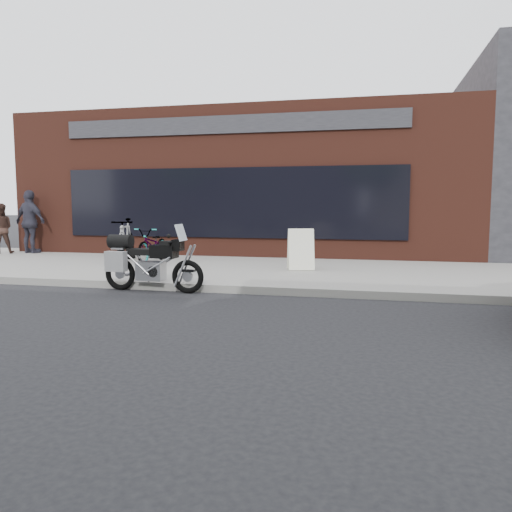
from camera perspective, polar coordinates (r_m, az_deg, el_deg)
ground at (r=5.51m, az=-9.59°, el=-11.75°), size 120.00×120.00×0.00m
near_sidewalk at (r=12.11m, az=3.25°, el=-1.59°), size 44.00×6.00×0.15m
storefront at (r=19.26m, az=0.96°, el=7.70°), size 14.00×10.07×4.50m
motorcycle at (r=9.73m, az=-12.46°, el=-0.70°), size 2.06×0.66×1.30m
bicycle_front at (r=13.29m, az=-11.67°, el=1.25°), size 0.62×1.73×0.90m
bicycle_rear at (r=13.69m, az=-14.66°, el=1.80°), size 1.01×1.97×1.14m
sandwich_sign at (r=11.63m, az=5.13°, el=0.80°), size 0.71×0.68×0.95m
cafe_patron_left at (r=17.16m, az=-27.20°, el=2.81°), size 0.95×0.91×1.54m
cafe_patron_right at (r=16.93m, az=-24.39°, el=3.60°), size 1.22×0.71×1.95m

